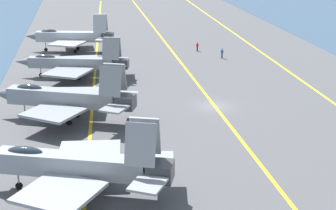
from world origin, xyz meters
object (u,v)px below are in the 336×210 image
(parked_jet_fourth, at_px, (75,63))
(crew_red_vest, at_px, (197,46))
(crew_blue_vest, at_px, (222,53))
(parked_jet_second, at_px, (75,165))
(parked_jet_third, at_px, (65,98))
(parked_jet_fifth, at_px, (71,37))

(parked_jet_fourth, bearing_deg, crew_red_vest, -56.51)
(crew_blue_vest, relative_size, crew_red_vest, 1.04)
(parked_jet_fourth, height_order, crew_red_vest, parked_jet_fourth)
(parked_jet_second, bearing_deg, parked_jet_fourth, 0.41)
(parked_jet_third, height_order, crew_red_vest, parked_jet_third)
(parked_jet_second, distance_m, parked_jet_fifth, 53.60)
(parked_jet_fifth, xyz_separation_m, crew_red_vest, (-3.53, -22.23, -1.79))
(parked_jet_second, height_order, parked_jet_third, parked_jet_third)
(parked_jet_second, relative_size, parked_jet_fourth, 1.00)
(parked_jet_second, relative_size, crew_red_vest, 10.19)
(parked_jet_third, relative_size, crew_red_vest, 10.26)
(crew_blue_vest, distance_m, crew_red_vest, 6.65)
(parked_jet_fourth, height_order, crew_blue_vest, parked_jet_fourth)
(parked_jet_fourth, bearing_deg, crew_blue_vest, -71.28)
(parked_jet_second, relative_size, parked_jet_fifth, 1.06)
(parked_jet_third, distance_m, crew_blue_vest, 36.76)
(parked_jet_fourth, bearing_deg, parked_jet_fifth, 2.17)
(parked_jet_third, xyz_separation_m, parked_jet_fifth, (35.90, -0.30, -0.06))
(parked_jet_second, bearing_deg, parked_jet_fifth, 0.99)
(parked_jet_second, xyz_separation_m, parked_jet_fifth, (53.59, 0.93, 0.07))
(parked_jet_second, bearing_deg, crew_red_vest, -23.05)
(parked_jet_third, bearing_deg, crew_red_vest, -34.83)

